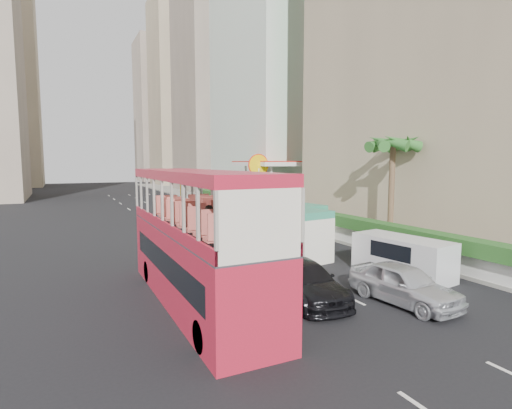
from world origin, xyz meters
TOP-DOWN VIEW (x-y plane):
  - ground_plane at (0.00, 0.00)m, footprint 200.00×200.00m
  - double_decker_bus at (-6.00, 0.00)m, footprint 2.50×11.00m
  - car_silver_lane_a at (-2.13, -1.49)m, footprint 1.69×4.10m
  - car_silver_lane_b at (1.05, -3.56)m, footprint 2.20×4.64m
  - car_black at (-2.07, -1.49)m, footprint 2.59×5.24m
  - van_asset at (1.38, 14.72)m, footprint 2.38×4.80m
  - minibus_near at (1.02, 5.61)m, footprint 2.97×6.55m
  - minibus_far at (4.51, 10.37)m, footprint 2.70×5.72m
  - panel_van_near at (3.86, -0.78)m, footprint 2.46×4.82m
  - panel_van_far at (3.98, 22.29)m, footprint 2.57×4.73m
  - sidewalk at (9.00, 25.00)m, footprint 6.00×120.00m
  - kerb_wall at (6.20, 14.00)m, footprint 0.30×44.00m
  - hedge at (6.20, 14.00)m, footprint 1.10×44.00m
  - palm_tree at (7.80, 4.00)m, footprint 0.36×0.36m
  - shell_station at (10.00, 23.00)m, footprint 6.50×8.00m
  - tower_mid at (18.00, 58.00)m, footprint 16.00×16.00m
  - tower_far_a at (17.00, 82.00)m, footprint 14.00×14.00m
  - tower_far_b at (17.00, 104.00)m, footprint 14.00×14.00m

SIDE VIEW (x-z plane):
  - ground_plane at x=0.00m, z-range 0.00..0.00m
  - car_silver_lane_a at x=-2.13m, z-range -0.66..0.66m
  - car_silver_lane_b at x=1.05m, z-range -0.77..0.77m
  - car_black at x=-2.07m, z-range -0.73..0.73m
  - van_asset at x=1.38m, z-range -0.65..0.65m
  - sidewalk at x=9.00m, z-range 0.00..0.18m
  - kerb_wall at x=6.20m, z-range 0.18..1.18m
  - panel_van_far at x=3.98m, z-range 0.00..1.79m
  - panel_van_near at x=3.86m, z-range 0.00..1.84m
  - minibus_far at x=4.51m, z-range 0.00..2.44m
  - minibus_near at x=1.02m, z-range 0.00..2.80m
  - hedge at x=6.20m, z-range 1.18..1.88m
  - double_decker_bus at x=-6.00m, z-range 0.00..5.06m
  - shell_station at x=10.00m, z-range 0.00..5.50m
  - palm_tree at x=7.80m, z-range 0.18..6.58m
  - tower_far_b at x=17.00m, z-range 0.00..40.00m
  - tower_far_a at x=17.00m, z-range 0.00..44.00m
  - tower_mid at x=18.00m, z-range 0.00..50.00m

